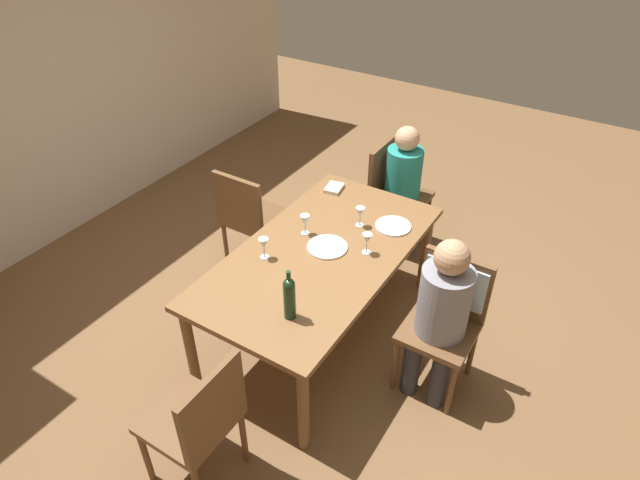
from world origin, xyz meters
The scene contains 17 objects.
ground_plane centered at (0.00, 0.00, 0.00)m, with size 10.00×10.00×0.00m, color brown.
rear_room_partition centered at (0.00, 2.70, 1.35)m, with size 6.40×0.12×2.70m, color beige.
dining_table centered at (0.00, 0.00, 0.65)m, with size 1.87×1.00×0.73m.
chair_right_end centered at (1.31, 0.09, 0.53)m, with size 0.44×0.44×0.92m.
chair_near centered at (0.12, -0.88, 0.59)m, with size 0.46×0.44×0.92m.
chair_left_end centered at (-1.31, -0.09, 0.53)m, with size 0.44×0.44×0.92m.
chair_far_right centered at (0.33, 0.88, 0.53)m, with size 0.44×0.44×0.92m.
person_woman_host centered at (1.31, -0.03, 0.65)m, with size 0.30×0.34×1.12m.
person_man_bearded centered at (-0.03, -0.88, 0.67)m, with size 0.36×0.32×1.16m.
wine_bottle_tall_green centered at (-0.61, -0.18, 0.88)m, with size 0.07×0.07×0.33m.
wine_glass_near_left centered at (0.16, -0.26, 0.84)m, with size 0.07×0.07×0.15m.
wine_glass_centre centered at (-0.24, 0.28, 0.84)m, with size 0.07×0.07×0.15m.
wine_glass_near_right centered at (0.41, -0.07, 0.84)m, with size 0.07×0.07×0.15m.
wine_glass_far centered at (0.13, 0.20, 0.84)m, with size 0.07×0.07×0.15m.
dinner_plate_host centered at (0.07, -0.02, 0.74)m, with size 0.27×0.27×0.01m, color white.
dinner_plate_guest_left centered at (0.52, -0.28, 0.74)m, with size 0.25×0.25×0.01m, color white.
folded_napkin centered at (0.74, 0.33, 0.74)m, with size 0.16×0.12×0.03m, color beige.
Camera 1 is at (-2.48, -1.55, 2.98)m, focal length 31.11 mm.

